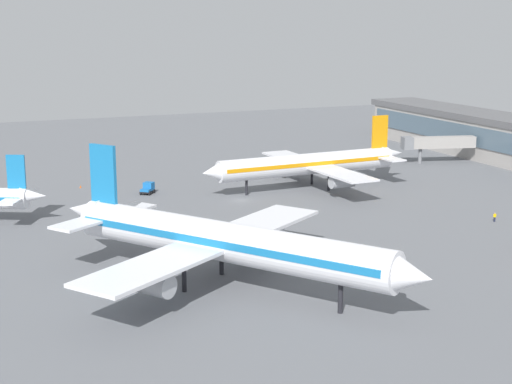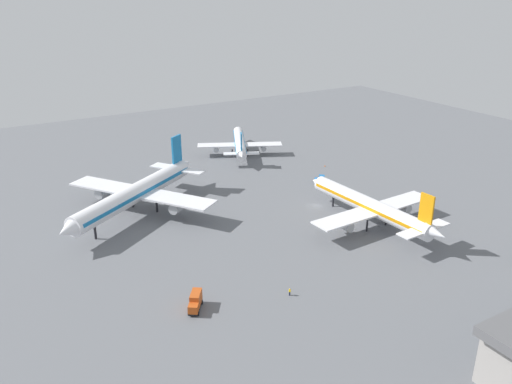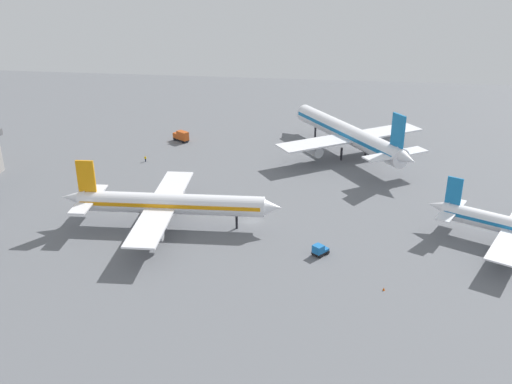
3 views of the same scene
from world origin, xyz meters
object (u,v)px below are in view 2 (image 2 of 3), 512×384
object	(u,v)px
airplane_distant	(136,193)
safety_cone_near_gate	(325,166)
airplane_at_gate	(371,206)
airplane_taxiing	(240,143)
ground_crew_worker	(290,292)
catering_truck	(195,301)
baggage_tug	(320,179)

from	to	relation	value
airplane_distant	safety_cone_near_gate	size ratio (longest dim) A/B	82.82
airplane_distant	airplane_at_gate	bearing A→B (deg)	108.69
airplane_at_gate	airplane_taxiing	bearing A→B (deg)	-3.22
airplane_distant	ground_crew_worker	bearing A→B (deg)	69.24
ground_crew_worker	airplane_distant	bearing A→B (deg)	108.60
airplane_at_gate	airplane_distant	xyz separation A→B (m)	(-51.11, 38.70, 1.01)
airplane_taxiing	catering_truck	size ratio (longest dim) A/B	6.53
airplane_taxiing	safety_cone_near_gate	bearing A→B (deg)	-119.73
airplane_taxiing	safety_cone_near_gate	distance (m)	34.39
airplane_distant	baggage_tug	bearing A→B (deg)	140.02
airplane_at_gate	safety_cone_near_gate	distance (m)	48.74
airplane_taxiing	airplane_distant	xyz separation A→B (m)	(-51.73, -34.10, 1.90)
airplane_distant	catering_truck	xyz separation A→B (m)	(-5.34, -50.65, -4.62)
catering_truck	ground_crew_worker	size ratio (longest dim) A/B	3.40
ground_crew_worker	catering_truck	bearing A→B (deg)	168.64
airplane_distant	safety_cone_near_gate	world-z (taller)	airplane_distant
airplane_at_gate	baggage_tug	xyz separation A→B (m)	(8.48, 32.64, -4.15)
airplane_at_gate	ground_crew_worker	bearing A→B (deg)	112.19
airplane_at_gate	airplane_taxiing	xyz separation A→B (m)	(0.62, 72.80, -0.89)
catering_truck	safety_cone_near_gate	bearing A→B (deg)	161.77
airplane_taxiing	airplane_distant	size ratio (longest dim) A/B	0.75
catering_truck	safety_cone_near_gate	xyz separation A→B (m)	(75.98, 56.33, -1.40)
airplane_distant	baggage_tug	xyz separation A→B (m)	(59.59, -6.06, -5.16)
airplane_distant	airplane_taxiing	bearing A→B (deg)	179.21
baggage_tug	safety_cone_near_gate	world-z (taller)	baggage_tug
airplane_at_gate	safety_cone_near_gate	bearing A→B (deg)	-26.49
airplane_taxiing	ground_crew_worker	size ratio (longest dim) A/B	22.18
baggage_tug	airplane_at_gate	bearing A→B (deg)	-64.96
airplane_taxiing	catering_truck	distance (m)	102.21
baggage_tug	safety_cone_near_gate	bearing A→B (deg)	86.34
baggage_tug	safety_cone_near_gate	distance (m)	16.14
baggage_tug	airplane_distant	bearing A→B (deg)	-146.19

